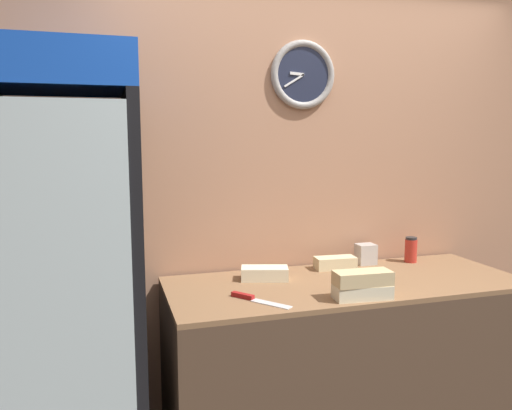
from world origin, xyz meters
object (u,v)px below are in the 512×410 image
(beverage_cooler, at_px, (68,262))
(sandwich_stack_middle, at_px, (363,278))
(chefs_knife, at_px, (252,298))
(sandwich_flat_right, at_px, (335,263))
(napkin_dispenser, at_px, (366,254))
(sandwich_flat_left, at_px, (265,273))
(sandwich_stack_bottom, at_px, (362,292))
(condiment_jar, at_px, (411,250))

(beverage_cooler, relative_size, sandwich_stack_middle, 7.37)
(beverage_cooler, distance_m, chefs_knife, 0.86)
(sandwich_stack_middle, height_order, chefs_knife, sandwich_stack_middle)
(sandwich_flat_right, height_order, napkin_dispenser, napkin_dispenser)
(sandwich_stack_middle, xyz_separation_m, sandwich_flat_right, (0.11, 0.53, -0.06))
(beverage_cooler, xyz_separation_m, sandwich_stack_middle, (1.31, -0.34, -0.09))
(napkin_dispenser, bearing_deg, sandwich_stack_middle, -120.37)
(sandwich_flat_left, height_order, sandwich_flat_right, same)
(sandwich_stack_bottom, bearing_deg, beverage_cooler, 165.26)
(sandwich_flat_left, bearing_deg, napkin_dispenser, 11.84)
(sandwich_stack_middle, bearing_deg, chefs_knife, 165.65)
(sandwich_stack_bottom, xyz_separation_m, sandwich_stack_middle, (0.00, 0.00, 0.07))
(beverage_cooler, relative_size, chefs_knife, 7.52)
(sandwich_stack_bottom, distance_m, sandwich_stack_middle, 0.07)
(sandwich_flat_right, bearing_deg, sandwich_stack_bottom, -102.27)
(condiment_jar, bearing_deg, beverage_cooler, -174.30)
(beverage_cooler, xyz_separation_m, sandwich_stack_bottom, (1.31, -0.34, -0.16))
(condiment_jar, bearing_deg, sandwich_flat_left, -173.79)
(napkin_dispenser, bearing_deg, chefs_knife, -151.91)
(beverage_cooler, relative_size, sandwich_flat_left, 7.54)
(beverage_cooler, bearing_deg, condiment_jar, 5.70)
(beverage_cooler, relative_size, sandwich_stack_bottom, 7.30)
(beverage_cooler, height_order, sandwich_flat_right, beverage_cooler)
(condiment_jar, bearing_deg, chefs_knife, -159.96)
(sandwich_stack_middle, distance_m, chefs_knife, 0.52)
(sandwich_flat_left, bearing_deg, condiment_jar, 6.21)
(sandwich_flat_left, bearing_deg, sandwich_stack_bottom, -51.68)
(chefs_knife, distance_m, condiment_jar, 1.19)
(sandwich_stack_middle, bearing_deg, sandwich_stack_bottom, 0.00)
(sandwich_flat_right, height_order, chefs_knife, sandwich_flat_right)
(beverage_cooler, distance_m, napkin_dispenser, 1.67)
(sandwich_stack_middle, height_order, sandwich_flat_right, sandwich_stack_middle)
(sandwich_flat_left, xyz_separation_m, chefs_knife, (-0.16, -0.30, -0.03))
(sandwich_stack_bottom, xyz_separation_m, sandwich_flat_right, (0.11, 0.53, 0.00))
(sandwich_stack_middle, distance_m, sandwich_flat_right, 0.54)
(beverage_cooler, bearing_deg, sandwich_stack_middle, -14.74)
(sandwich_flat_left, xyz_separation_m, condiment_jar, (0.96, 0.10, 0.04))
(beverage_cooler, bearing_deg, sandwich_flat_right, 7.30)
(chefs_knife, xyz_separation_m, napkin_dispenser, (0.84, 0.45, 0.05))
(sandwich_stack_middle, distance_m, condiment_jar, 0.82)
(chefs_knife, bearing_deg, sandwich_stack_bottom, -14.35)
(sandwich_stack_middle, relative_size, sandwich_flat_right, 1.15)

